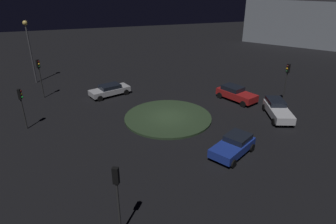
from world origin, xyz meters
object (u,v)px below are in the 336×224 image
Objects in this scene: car_white at (278,110)px; traffic_light_southeast at (117,188)px; traffic_light_southwest at (39,71)px; streetlamp_southwest at (28,41)px; store_building at (332,21)px; traffic_light_south at (21,101)px; car_blue at (233,145)px; car_red at (236,93)px; traffic_light_north at (287,76)px; car_silver at (110,90)px.

traffic_light_southeast is at bearing -40.74° from car_white.
traffic_light_southwest is 6.41m from streetlamp_southwest.
traffic_light_southeast is 0.55× the size of streetlamp_southwest.
traffic_light_south is at bearing 71.08° from store_building.
car_red is at bearing -151.50° from car_blue.
traffic_light_south is 0.86× the size of traffic_light_north.
car_white is 18.02m from car_silver.
car_silver is 1.10× the size of traffic_light_north.
car_silver is 19.06m from traffic_light_north.
traffic_light_southwest is (-7.45, 0.82, 0.40)m from traffic_light_south.
traffic_light_southwest is 1.02× the size of traffic_light_southeast.
traffic_light_southwest reaches higher than car_blue.
car_white is at bearing -3.14° from car_red.
car_red is at bearing 82.30° from store_building.
car_red is at bearing 9.00° from traffic_light_south.
traffic_light_south is 13.57m from streetlamp_southwest.
streetlamp_southwest is at bearing 119.58° from car_silver.
car_white is 1.15× the size of traffic_light_southeast.
traffic_light_north reaches higher than traffic_light_southwest.
streetlamp_southwest reaches higher than traffic_light_south.
car_blue is at bearing -10.54° from traffic_light_southwest.
car_blue is 12.30m from traffic_light_north.
car_blue is 1.15× the size of traffic_light_south.
traffic_light_southeast is (5.39, -9.32, 2.28)m from car_blue.
car_blue is (14.90, 7.72, 0.04)m from car_silver.
traffic_light_south is 0.89× the size of traffic_light_southeast.
streetlamp_southwest is at bearing 57.62° from store_building.
traffic_light_south is at bearing -163.02° from car_silver.
car_silver is at bearing -95.28° from car_blue.
car_red is 21.39m from traffic_light_southwest.
car_red reaches higher than car_blue.
store_building is (-15.93, 44.40, 3.84)m from car_silver.
traffic_light_southwest is 0.14× the size of store_building.
traffic_light_south is 0.49× the size of streetlamp_southwest.
store_building is at bearing 99.33° from streetlamp_southwest.
car_white is 1.30× the size of traffic_light_south.
car_blue is 0.56× the size of streetlamp_southwest.
car_blue is at bearing -52.33° from car_red.
traffic_light_southeast is (20.29, -1.61, 2.32)m from car_silver.
streetlamp_southwest is (-22.14, -16.30, 4.55)m from car_blue.
traffic_light_southeast is (12.70, -18.93, -0.08)m from traffic_light_north.
car_red reaches higher than car_silver.
car_silver is 47.32m from store_building.
car_red is 38.00m from store_building.
car_white is 25.00m from traffic_light_southwest.
store_building is (-30.84, 36.68, 3.80)m from car_blue.
car_red is 11.06m from car_blue.
car_white is at bearing 53.44° from streetlamp_southwest.
traffic_light_north is at bearing -175.37° from car_blue.
streetlamp_southwest reaches higher than car_red.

